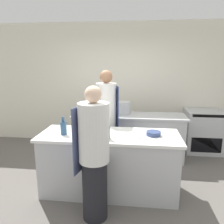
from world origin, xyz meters
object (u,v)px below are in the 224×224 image
chef_at_stove (107,121)px  bottle_wine (64,128)px  oven_range (203,131)px  stockpot (124,108)px  bottle_vinegar (104,129)px  bowl_prep_small (91,126)px  bottle_cooking_oil (80,126)px  bowl_mixing_large (154,133)px  bottle_olive_oil (107,132)px  chef_at_prep_near (94,156)px

chef_at_stove → bottle_wine: size_ratio=6.87×
oven_range → stockpot: bearing=-165.2°
bottle_vinegar → oven_range: bearing=44.0°
bowl_prep_small → oven_range: bearing=35.4°
chef_at_stove → stockpot: chef_at_stove is taller
bottle_wine → stockpot: (0.78, 1.39, 0.02)m
bottle_cooking_oil → bowl_mixing_large: bottle_cooking_oil is taller
bottle_olive_oil → bowl_prep_small: bearing=127.3°
bottle_olive_oil → bowl_prep_small: bottle_olive_oil is taller
bottle_wine → bottle_olive_oil: bearing=-9.6°
bottle_olive_oil → stockpot: bearing=84.8°
bottle_cooking_oil → bowl_prep_small: size_ratio=1.34×
bowl_mixing_large → stockpot: size_ratio=0.78×
chef_at_stove → bottle_wine: chef_at_stove is taller
stockpot → chef_at_prep_near: bearing=-97.2°
oven_range → chef_at_stove: (-1.97, -1.05, 0.45)m
chef_at_prep_near → bowl_mixing_large: bearing=-36.7°
stockpot → bottle_vinegar: bearing=-98.5°
bowl_prep_small → bottle_wine: bearing=-136.4°
bottle_vinegar → bowl_mixing_large: (0.70, 0.10, -0.08)m
bottle_wine → stockpot: bearing=60.6°
bottle_wine → bowl_prep_small: 0.46m
bowl_mixing_large → stockpot: (-0.50, 1.29, 0.09)m
chef_at_prep_near → bottle_wine: size_ratio=6.38×
oven_range → bottle_vinegar: (-1.90, -1.83, 0.55)m
bottle_cooking_oil → bowl_mixing_large: (1.07, -0.03, -0.06)m
bottle_wine → stockpot: 1.60m
oven_range → stockpot: 1.84m
chef_at_prep_near → bottle_cooking_oil: (-0.33, 0.66, 0.16)m
bottle_vinegar → bottle_cooking_oil: (-0.37, 0.13, -0.02)m
bowl_mixing_large → bowl_prep_small: bowl_prep_small is taller
bowl_prep_small → bottle_olive_oil: bearing=-52.7°
bottle_wine → bowl_mixing_large: (1.28, 0.10, -0.07)m
chef_at_prep_near → stockpot: chef_at_prep_near is taller
chef_at_prep_near → chef_at_stove: bearing=14.3°
oven_range → bowl_prep_small: bowl_prep_small is taller
bottle_cooking_oil → bowl_mixing_large: 1.07m
bottle_cooking_oil → bowl_prep_small: (0.12, 0.18, -0.05)m
chef_at_stove → bowl_prep_small: chef_at_stove is taller
oven_range → bottle_vinegar: bearing=-136.0°
bottle_wine → bowl_prep_small: bearing=43.6°
bowl_prep_small → stockpot: 1.18m
bottle_wine → bowl_mixing_large: bearing=4.6°
chef_at_prep_near → oven_range: bearing=-26.4°
bottle_vinegar → bottle_cooking_oil: bearing=161.1°
chef_at_prep_near → bottle_wine: bearing=59.0°
chef_at_stove → bottle_vinegar: bearing=-11.2°
chef_at_prep_near → bowl_mixing_large: 0.97m
bottle_cooking_oil → bottle_olive_oil: bearing=-28.9°
oven_range → bowl_mixing_large: (-1.20, -1.74, 0.47)m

